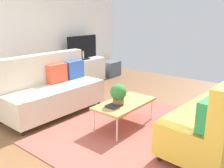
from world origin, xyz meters
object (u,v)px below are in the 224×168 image
Objects in this scene: storage_trunk at (111,69)px; bottle_1 at (81,57)px; coffee_table at (125,104)px; potted_plant at (118,94)px; bottle_0 at (78,58)px; tv_console at (83,71)px; vase_0 at (64,59)px; vase_1 at (70,59)px; bottle_2 at (83,55)px; couch_beige at (52,90)px; table_book_0 at (114,106)px; tv at (82,48)px; couch_green at (220,118)px.

storage_trunk is 3.19× the size of bottle_1.
coffee_table is 2.85m from bottle_1.
potted_plant is 2.41× the size of bottle_0.
tv_console is 0.44m from bottle_0.
bottle_0 is (-1.29, 0.06, 0.49)m from storage_trunk.
vase_0 is 1.18× the size of vase_1.
bottle_2 is (0.38, -0.09, 0.06)m from vase_1.
storage_trunk is at bearing 42.96° from coffee_table.
vase_1 is 0.97× the size of bottle_0.
bottle_1 is at bearing -148.64° from couch_beige.
tv_console is 9.89× the size of bottle_0.
vase_0 is at bearing 180.00° from vase_1.
bottle_0 is at bearing 57.57° from table_book_0.
storage_trunk is at bearing 41.15° from potted_plant.
couch_beige is 13.51× the size of bottle_0.
bottle_0 reaches higher than storage_trunk.
storage_trunk is at bearing -5.10° from vase_0.
tv is at bearing -6.88° from vase_0.
couch_beige reaches higher than bottle_1.
table_book_0 is 1.47× the size of bottle_1.
tv is at bearing 56.50° from potted_plant.
vase_1 is 0.84× the size of bottle_1.
couch_green is at bearing -107.12° from bottle_2.
coffee_table is 4.62× the size of bottle_2.
tv_console is (1.87, 1.09, -0.13)m from couch_beige.
bottle_1 is (1.39, 2.47, 0.33)m from coffee_table.
couch_green is 1.45m from coffee_table.
bottle_1 reaches higher than vase_1.
bottle_0 is at bearing 180.00° from bottle_1.
vase_0 is at bearing -137.80° from couch_beige.
couch_green is 4.11m from tv_console.
bottle_1 is at bearing 0.00° from bottle_0.
bottle_1 is at bearing 57.90° from potted_plant.
coffee_table is 0.79× the size of tv_console.
vase_0 is (-0.58, 0.07, -0.23)m from tv.
vase_1 is at bearing 172.64° from tv_console.
table_book_0 is at bearing 179.84° from potted_plant.
tv reaches higher than vase_1.
bottle_2 is (0.57, -0.09, 0.04)m from vase_0.
couch_beige reaches higher than potted_plant.
couch_green is 3.74× the size of storage_trunk.
couch_green is 4.07m from vase_1.
bottle_2 is at bearing 54.60° from table_book_0.
bottle_2 reaches higher than bottle_1.
bottle_2 is at bearing 176.89° from storage_trunk.
couch_green reaches higher than bottle_0.
vase_1 is (1.36, 2.54, 0.27)m from table_book_0.
vase_0 is at bearing 65.33° from table_book_0.
bottle_2 is at bearing 59.05° from coffee_table.
couch_beige is 7.96× the size of table_book_0.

